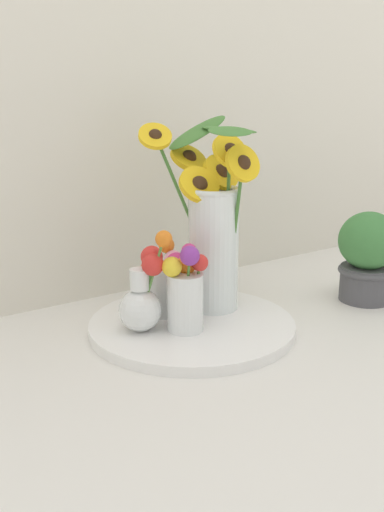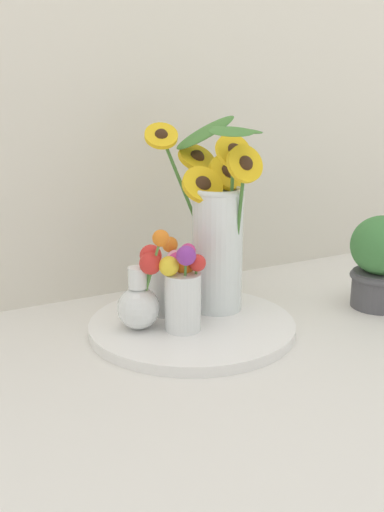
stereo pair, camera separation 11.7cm
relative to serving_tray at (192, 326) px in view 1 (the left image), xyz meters
name	(u,v)px [view 1 (the left image)]	position (x,y,z in m)	size (l,w,h in m)	color
ground_plane	(219,338)	(0.02, -0.06, -0.01)	(6.00, 6.00, 0.00)	silver
serving_tray	(192,326)	(0.00, 0.00, 0.00)	(0.42, 0.42, 0.02)	white
mason_jar_sunflowers	(212,228)	(0.08, 0.05, 0.18)	(0.23, 0.23, 0.41)	silver
vase_small_center	(185,291)	(-0.04, -0.03, 0.09)	(0.09, 0.08, 0.17)	white
vase_bulb_right	(143,296)	(-0.10, 0.01, 0.08)	(0.09, 0.09, 0.20)	white
vase_small_back	(165,283)	(-0.02, 0.07, 0.08)	(0.08, 0.09, 0.16)	white
potted_plant	(368,255)	(0.43, -0.08, 0.10)	(0.14, 0.14, 0.21)	#4C4C51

